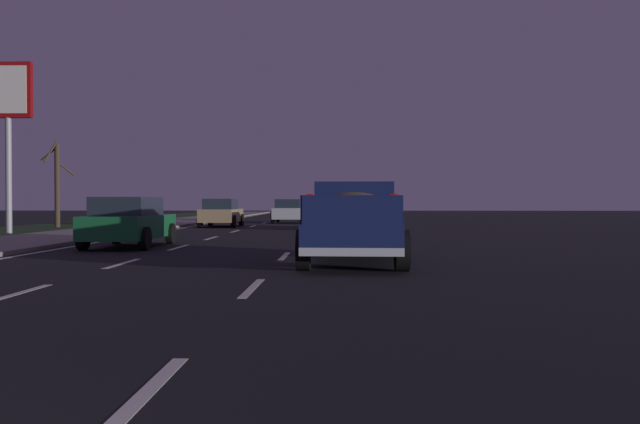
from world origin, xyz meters
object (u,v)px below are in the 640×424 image
at_px(sedan_blue, 351,214).
at_px(pickup_truck, 354,220).
at_px(sedan_silver, 289,211).
at_px(sedan_tan, 221,213).
at_px(gas_price_sign, 8,106).
at_px(sedan_green, 129,222).
at_px(bare_tree_far, 57,183).

bearing_deg(sedan_blue, pickup_truck, 179.23).
relative_size(sedan_silver, sedan_tan, 1.01).
bearing_deg(sedan_tan, gas_price_sign, 149.17).
xyz_separation_m(sedan_blue, sedan_green, (-13.07, 7.08, 0.00)).
relative_size(sedan_silver, gas_price_sign, 0.64).
bearing_deg(sedan_tan, pickup_truck, -162.32).
bearing_deg(pickup_truck, sedan_blue, -0.77).
height_order(sedan_blue, sedan_green, same).
height_order(pickup_truck, sedan_tan, pickup_truck).
bearing_deg(pickup_truck, sedan_tan, 17.68).
xyz_separation_m(pickup_truck, gas_price_sign, (10.75, 13.41, 4.20)).
distance_m(sedan_tan, sedan_green, 16.54).
distance_m(sedan_green, gas_price_sign, 9.71).
xyz_separation_m(sedan_tan, bare_tree_far, (-1.09, 8.74, 1.61)).
height_order(sedan_tan, gas_price_sign, gas_price_sign).
bearing_deg(sedan_silver, sedan_tan, 152.78).
height_order(pickup_truck, sedan_green, pickup_truck).
xyz_separation_m(sedan_silver, sedan_green, (-22.94, 3.23, 0.00)).
height_order(pickup_truck, bare_tree_far, bare_tree_far).
distance_m(pickup_truck, gas_price_sign, 17.70).
xyz_separation_m(sedan_silver, bare_tree_far, (-7.50, 12.04, 1.61)).
bearing_deg(sedan_blue, sedan_tan, 64.11).
distance_m(sedan_blue, bare_tree_far, 16.15).
distance_m(pickup_truck, sedan_blue, 18.20).
xyz_separation_m(pickup_truck, bare_tree_far, (20.57, 15.65, 1.41)).
bearing_deg(sedan_silver, sedan_blue, -158.69).
xyz_separation_m(pickup_truck, sedan_blue, (18.20, -0.24, -0.20)).
relative_size(pickup_truck, sedan_tan, 1.25).
distance_m(pickup_truck, bare_tree_far, 25.88).
xyz_separation_m(sedan_blue, gas_price_sign, (-7.44, 13.66, 4.40)).
relative_size(pickup_truck, sedan_blue, 1.24).
bearing_deg(sedan_blue, sedan_silver, 21.31).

